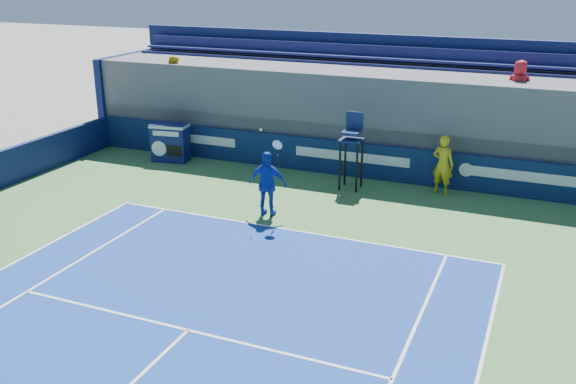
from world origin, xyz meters
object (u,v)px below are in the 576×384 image
at_px(match_clock, 170,141).
at_px(tennis_player, 268,184).
at_px(ball_person, 443,165).
at_px(umpire_chair, 352,143).

distance_m(match_clock, tennis_player, 6.64).
relative_size(ball_person, match_clock, 1.33).
height_order(ball_person, tennis_player, tennis_player).
xyz_separation_m(umpire_chair, tennis_player, (-1.46, -3.22, -0.56)).
bearing_deg(tennis_player, umpire_chair, 65.63).
relative_size(match_clock, umpire_chair, 0.57).
relative_size(match_clock, tennis_player, 0.55).
xyz_separation_m(ball_person, umpire_chair, (-2.78, -0.64, 0.57)).
bearing_deg(umpire_chair, ball_person, 12.97).
distance_m(match_clock, umpire_chair, 7.08).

